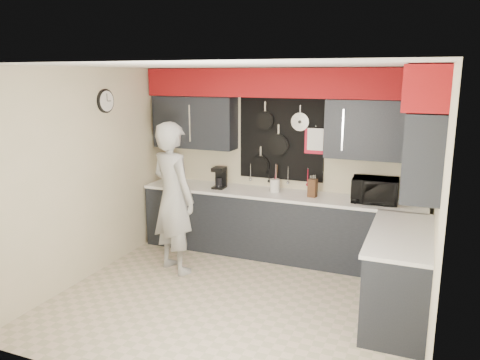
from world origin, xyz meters
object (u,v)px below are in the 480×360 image
at_px(microwave, 375,190).
at_px(utensil_crock, 275,185).
at_px(person, 173,198).
at_px(coffee_maker, 220,177).
at_px(knife_block, 313,188).

relative_size(microwave, utensil_crock, 3.21).
xyz_separation_m(microwave, person, (-2.37, -0.97, -0.10)).
bearing_deg(coffee_maker, knife_block, -2.73).
distance_m(utensil_crock, person, 1.44).
distance_m(microwave, coffee_maker, 2.14).
xyz_separation_m(utensil_crock, coffee_maker, (-0.80, -0.09, 0.07)).
bearing_deg(knife_block, person, -144.07).
relative_size(knife_block, utensil_crock, 1.36).
height_order(microwave, utensil_crock, microwave).
bearing_deg(person, coffee_maker, -79.81).
height_order(microwave, coffee_maker, microwave).
distance_m(knife_block, utensil_crock, 0.56).
height_order(knife_block, person, person).
height_order(microwave, person, person).
bearing_deg(microwave, coffee_maker, 177.28).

